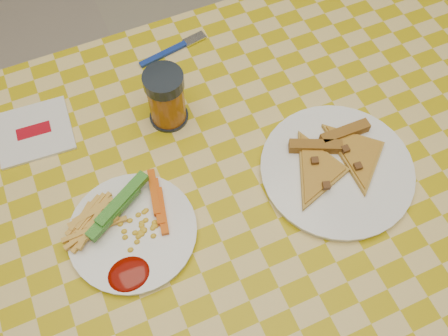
{
  "coord_description": "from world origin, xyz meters",
  "views": [
    {
      "loc": [
        -0.17,
        -0.34,
        1.53
      ],
      "look_at": [
        0.0,
        0.04,
        0.78
      ],
      "focal_mm": 40.0,
      "sensor_mm": 36.0,
      "label": 1
    }
  ],
  "objects": [
    {
      "name": "napkin",
      "position": [
        -0.28,
        0.26,
        0.76
      ],
      "size": [
        0.14,
        0.13,
        0.01
      ],
      "rotation": [
        0.0,
        0.0,
        -0.07
      ],
      "color": "white",
      "rests_on": "table"
    },
    {
      "name": "ground",
      "position": [
        0.0,
        0.0,
        0.0
      ],
      "size": [
        8.0,
        8.0,
        0.0
      ],
      "primitive_type": "plane",
      "color": "#C3B39D",
      "rests_on": "ground"
    },
    {
      "name": "fries_veggies",
      "position": [
        -0.19,
        0.02,
        0.78
      ],
      "size": [
        0.2,
        0.19,
        0.04
      ],
      "color": "gold",
      "rests_on": "plate_left"
    },
    {
      "name": "plate_right",
      "position": [
        0.19,
        -0.03,
        0.76
      ],
      "size": [
        0.29,
        0.29,
        0.01
      ],
      "primitive_type": "cylinder",
      "rotation": [
        0.0,
        0.0,
        0.1
      ],
      "color": "white",
      "rests_on": "table"
    },
    {
      "name": "table",
      "position": [
        0.0,
        0.0,
        0.68
      ],
      "size": [
        1.28,
        0.88,
        0.76
      ],
      "color": "silver",
      "rests_on": "ground"
    },
    {
      "name": "plate_left",
      "position": [
        -0.18,
        0.0,
        0.76
      ],
      "size": [
        0.21,
        0.21,
        0.01
      ],
      "primitive_type": "cylinder",
      "rotation": [
        0.0,
        0.0,
        0.0
      ],
      "color": "white",
      "rests_on": "table"
    },
    {
      "name": "pizza_slices",
      "position": [
        0.19,
        -0.02,
        0.78
      ],
      "size": [
        0.23,
        0.21,
        0.02
      ],
      "color": "gold",
      "rests_on": "plate_right"
    },
    {
      "name": "fork",
      "position": [
        0.02,
        0.35,
        0.76
      ],
      "size": [
        0.15,
        0.04,
        0.01
      ],
      "rotation": [
        0.0,
        0.0,
        0.18
      ],
      "color": "navy",
      "rests_on": "table"
    },
    {
      "name": "drink_glass",
      "position": [
        -0.04,
        0.2,
        0.81
      ],
      "size": [
        0.07,
        0.07,
        0.12
      ],
      "color": "black",
      "rests_on": "table"
    }
  ]
}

